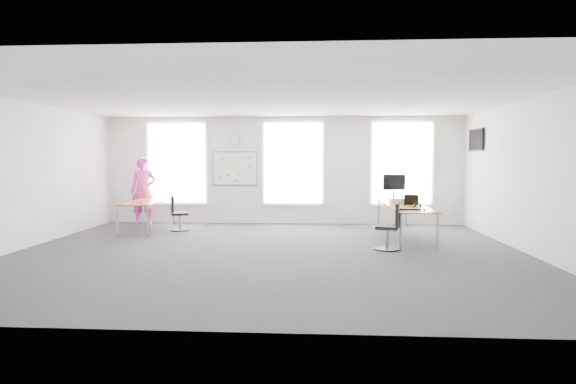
# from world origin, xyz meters

# --- Properties ---
(floor) EXTENTS (10.00, 10.00, 0.00)m
(floor) POSITION_xyz_m (0.00, 0.00, 0.00)
(floor) COLOR #232328
(floor) RESTS_ON ground
(ceiling) EXTENTS (10.00, 10.00, 0.00)m
(ceiling) POSITION_xyz_m (0.00, 0.00, 3.00)
(ceiling) COLOR white
(ceiling) RESTS_ON ground
(wall_back) EXTENTS (10.00, 0.00, 10.00)m
(wall_back) POSITION_xyz_m (0.00, 4.00, 1.50)
(wall_back) COLOR white
(wall_back) RESTS_ON ground
(wall_front) EXTENTS (10.00, 0.00, 10.00)m
(wall_front) POSITION_xyz_m (0.00, -4.00, 1.50)
(wall_front) COLOR white
(wall_front) RESTS_ON ground
(wall_left) EXTENTS (0.00, 10.00, 10.00)m
(wall_left) POSITION_xyz_m (-5.00, 0.00, 1.50)
(wall_left) COLOR white
(wall_left) RESTS_ON ground
(wall_right) EXTENTS (0.00, 10.00, 10.00)m
(wall_right) POSITION_xyz_m (5.00, 0.00, 1.50)
(wall_right) COLOR white
(wall_right) RESTS_ON ground
(window_left) EXTENTS (1.60, 0.06, 2.20)m
(window_left) POSITION_xyz_m (-3.00, 3.97, 1.70)
(window_left) COLOR white
(window_left) RESTS_ON wall_back
(window_mid) EXTENTS (1.60, 0.06, 2.20)m
(window_mid) POSITION_xyz_m (0.30, 3.97, 1.70)
(window_mid) COLOR white
(window_mid) RESTS_ON wall_back
(window_right) EXTENTS (1.60, 0.06, 2.20)m
(window_right) POSITION_xyz_m (3.30, 3.97, 1.70)
(window_right) COLOR white
(window_right) RESTS_ON wall_back
(desk_right) EXTENTS (0.84, 3.16, 0.77)m
(desk_right) POSITION_xyz_m (2.98, 1.92, 0.72)
(desk_right) COLOR orange
(desk_right) RESTS_ON ground
(desk_left) EXTENTS (0.83, 2.09, 0.76)m
(desk_left) POSITION_xyz_m (-3.34, 2.56, 0.70)
(desk_left) COLOR orange
(desk_left) RESTS_ON ground
(chair_right) EXTENTS (0.53, 0.53, 0.94)m
(chair_right) POSITION_xyz_m (2.41, 0.42, 0.41)
(chair_right) COLOR black
(chair_right) RESTS_ON ground
(chair_left) EXTENTS (0.52, 0.52, 0.89)m
(chair_left) POSITION_xyz_m (-2.58, 2.57, 0.39)
(chair_left) COLOR black
(chair_left) RESTS_ON ground
(person) EXTENTS (0.78, 0.61, 1.88)m
(person) POSITION_xyz_m (-3.81, 3.50, 0.94)
(person) COLOR #DB38A7
(person) RESTS_ON ground
(whiteboard) EXTENTS (1.20, 0.03, 0.90)m
(whiteboard) POSITION_xyz_m (-1.35, 3.97, 1.55)
(whiteboard) COLOR white
(whiteboard) RESTS_ON wall_back
(wall_clock) EXTENTS (0.30, 0.04, 0.30)m
(wall_clock) POSITION_xyz_m (-1.35, 3.97, 2.35)
(wall_clock) COLOR gray
(wall_clock) RESTS_ON wall_back
(tv) EXTENTS (0.06, 0.90, 0.55)m
(tv) POSITION_xyz_m (4.95, 3.00, 2.30)
(tv) COLOR black
(tv) RESTS_ON wall_right
(keyboard) EXTENTS (0.46, 0.17, 0.02)m
(keyboard) POSITION_xyz_m (2.86, 0.77, 0.78)
(keyboard) COLOR black
(keyboard) RESTS_ON desk_right
(mouse) EXTENTS (0.09, 0.12, 0.04)m
(mouse) POSITION_xyz_m (3.14, 0.70, 0.79)
(mouse) COLOR black
(mouse) RESTS_ON desk_right
(lens_cap) EXTENTS (0.07, 0.07, 0.01)m
(lens_cap) POSITION_xyz_m (3.08, 1.02, 0.77)
(lens_cap) COLOR black
(lens_cap) RESTS_ON desk_right
(headphones) EXTENTS (0.16, 0.09, 0.10)m
(headphones) POSITION_xyz_m (3.13, 1.30, 0.81)
(headphones) COLOR black
(headphones) RESTS_ON desk_right
(laptop_sleeve) EXTENTS (0.32, 0.23, 0.25)m
(laptop_sleeve) POSITION_xyz_m (3.08, 1.67, 0.89)
(laptop_sleeve) COLOR black
(laptop_sleeve) RESTS_ON desk_right
(paper_stack) EXTENTS (0.37, 0.29, 0.12)m
(paper_stack) POSITION_xyz_m (2.86, 2.04, 0.83)
(paper_stack) COLOR beige
(paper_stack) RESTS_ON desk_right
(monitor) EXTENTS (0.58, 0.24, 0.66)m
(monitor) POSITION_xyz_m (2.92, 2.93, 1.17)
(monitor) COLOR black
(monitor) RESTS_ON desk_right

